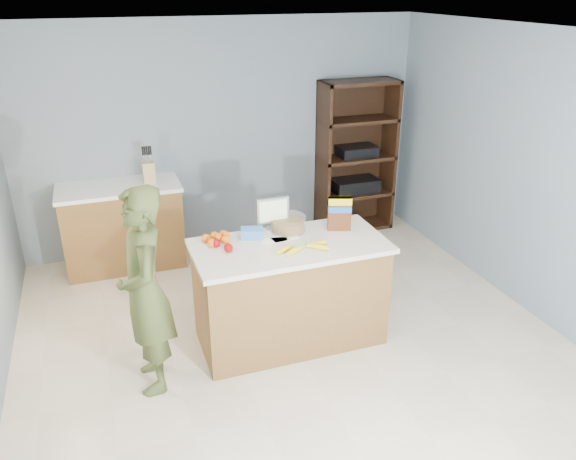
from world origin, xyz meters
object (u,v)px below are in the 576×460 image
object	(u,v)px
shelving_unit	(354,159)
tv	(273,212)
counter_peninsula	(290,296)
cereal_box	(340,211)
person	(145,292)

from	to	relation	value
shelving_unit	tv	world-z (taller)	shelving_unit
counter_peninsula	tv	bearing A→B (deg)	96.59
tv	shelving_unit	bearing A→B (deg)	47.33
shelving_unit	cereal_box	distance (m)	2.21
tv	cereal_box	size ratio (longest dim) A/B	0.97
shelving_unit	person	bearing A→B (deg)	-140.50
shelving_unit	person	size ratio (longest dim) A/B	1.14
shelving_unit	tv	xyz separation A→B (m)	(-1.59, -1.72, 0.19)
shelving_unit	person	world-z (taller)	shelving_unit
shelving_unit	tv	distance (m)	2.35
shelving_unit	person	xyz separation A→B (m)	(-2.72, -2.24, -0.07)
person	shelving_unit	bearing A→B (deg)	128.26
counter_peninsula	person	size ratio (longest dim) A/B	0.99
counter_peninsula	cereal_box	xyz separation A→B (m)	(0.48, 0.13, 0.65)
person	tv	distance (m)	1.27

